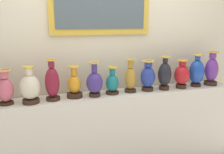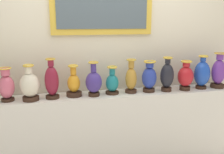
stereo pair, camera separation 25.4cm
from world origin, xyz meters
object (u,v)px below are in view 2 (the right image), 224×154
Objects in this scene: vase_teal at (112,82)px; vase_cobalt at (149,77)px; vase_indigo at (94,82)px; vase_ivory at (30,85)px; vase_rose at (7,86)px; vase_burgundy at (52,81)px; vase_onyx at (167,76)px; vase_crimson at (186,76)px; vase_ochre at (131,79)px; vase_sapphire at (202,74)px; vase_violet at (218,72)px; vase_amber at (74,84)px.

vase_teal is 0.41m from vase_cobalt.
vase_ivory is at bearing -178.91° from vase_indigo.
vase_indigo is (0.83, -0.02, -0.00)m from vase_rose.
vase_burgundy reaches higher than vase_ivory.
vase_onyx is (0.80, 0.00, 0.03)m from vase_indigo.
vase_burgundy is 1.21× the size of vase_crimson.
vase_indigo is at bearing -175.36° from vase_ochre.
vase_ochre is 0.95× the size of vase_sapphire.
vase_violet is (2.27, -0.00, 0.03)m from vase_rose.
vase_onyx is at bearing -4.06° from vase_ochre.
vase_rose is at bearing -179.73° from vase_cobalt.
vase_amber is at bearing 1.76° from vase_rose.
vase_burgundy is (0.42, -0.01, 0.03)m from vase_rose.
vase_violet reaches higher than vase_ochre.
vase_ivory is at bearing -173.90° from vase_burgundy.
vase_crimson is at bearing -3.43° from vase_cobalt.
vase_amber is 0.86× the size of vase_onyx.
vase_onyx is 1.14× the size of vase_crimson.
vase_rose is 1.24m from vase_ochre.
vase_amber is at bearing 179.19° from vase_violet.
vase_burgundy reaches higher than vase_ochre.
vase_sapphire reaches higher than vase_cobalt.
vase_indigo reaches higher than vase_rose.
vase_teal is at bearing 177.27° from vase_onyx.
vase_ivory is 0.82m from vase_teal.
vase_burgundy is 1.24× the size of vase_amber.
vase_crimson is (1.02, -0.00, 0.01)m from vase_indigo.
vase_cobalt is at bearing 2.17° from vase_indigo.
vase_burgundy reaches higher than vase_amber.
vase_ivory is 1.02m from vase_ochre.
vase_ochre is (1.24, 0.02, 0.01)m from vase_rose.
vase_ivory is 0.93× the size of vase_sapphire.
vase_indigo is 0.88× the size of vase_violet.
vase_ochre is 0.20m from vase_cobalt.
vase_teal is at bearing 2.17° from vase_burgundy.
vase_cobalt is 0.90× the size of vase_sapphire.
vase_teal is 0.90× the size of vase_crimson.
vase_sapphire is (1.85, 0.03, 0.02)m from vase_ivory.
vase_amber is 0.98× the size of vase_crimson.
vase_sapphire reaches higher than vase_crimson.
vase_crimson reaches higher than vase_teal.
vase_burgundy is 0.41m from vase_indigo.
vase_rose is at bearing 179.16° from vase_burgundy.
vase_rose reaches higher than vase_amber.
vase_amber is 1.43m from vase_sapphire.
vase_ochre is (0.20, -0.00, 0.03)m from vase_teal.
vase_indigo is 0.95× the size of vase_onyx.
vase_amber is at bearing 179.13° from vase_sapphire.
vase_cobalt is at bearing -2.84° from vase_ochre.
vase_ivory is at bearing -179.20° from vase_sapphire.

